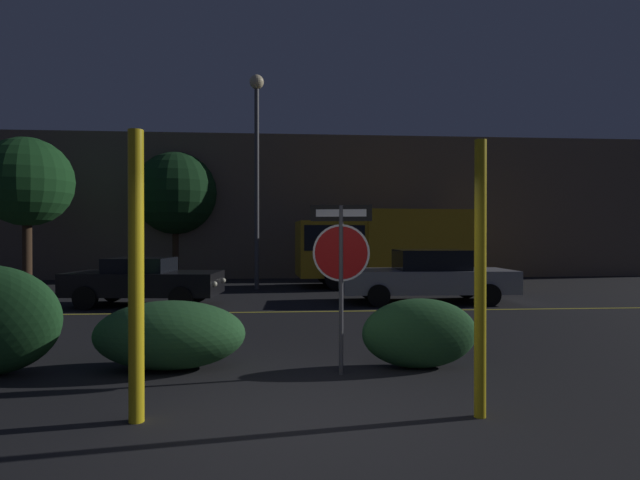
{
  "coord_description": "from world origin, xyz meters",
  "views": [
    {
      "loc": [
        -0.25,
        -4.88,
        1.87
      ],
      "look_at": [
        0.43,
        4.04,
        1.8
      ],
      "focal_mm": 28.0,
      "sensor_mm": 36.0,
      "label": 1
    }
  ],
  "objects_px": {
    "stop_sign": "(341,254)",
    "hedge_bush_3": "(420,333)",
    "yellow_pole_left": "(136,276)",
    "street_lamp": "(257,144)",
    "yellow_pole_right": "(480,279)",
    "passing_car_2": "(144,281)",
    "passing_car_3": "(427,276)",
    "tree_0": "(27,182)",
    "hedge_bush_2": "(170,335)",
    "tree_1": "(176,194)",
    "delivery_truck": "(379,245)"
  },
  "relations": [
    {
      "from": "stop_sign",
      "to": "hedge_bush_3",
      "type": "xyz_separation_m",
      "value": [
        1.15,
        0.24,
        -1.13
      ]
    },
    {
      "from": "yellow_pole_left",
      "to": "street_lamp",
      "type": "height_order",
      "value": "street_lamp"
    },
    {
      "from": "yellow_pole_left",
      "to": "yellow_pole_right",
      "type": "height_order",
      "value": "yellow_pole_left"
    },
    {
      "from": "yellow_pole_left",
      "to": "yellow_pole_right",
      "type": "bearing_deg",
      "value": -2.19
    },
    {
      "from": "passing_car_2",
      "to": "passing_car_3",
      "type": "distance_m",
      "value": 7.76
    },
    {
      "from": "tree_0",
      "to": "passing_car_3",
      "type": "bearing_deg",
      "value": -20.65
    },
    {
      "from": "yellow_pole_right",
      "to": "passing_car_2",
      "type": "relative_size",
      "value": 0.69
    },
    {
      "from": "hedge_bush_2",
      "to": "tree_0",
      "type": "height_order",
      "value": "tree_0"
    },
    {
      "from": "passing_car_2",
      "to": "passing_car_3",
      "type": "xyz_separation_m",
      "value": [
        7.76,
        0.08,
        0.07
      ]
    },
    {
      "from": "hedge_bush_2",
      "to": "tree_1",
      "type": "height_order",
      "value": "tree_1"
    },
    {
      "from": "passing_car_3",
      "to": "stop_sign",
      "type": "bearing_deg",
      "value": 157.03
    },
    {
      "from": "tree_0",
      "to": "tree_1",
      "type": "height_order",
      "value": "tree_1"
    },
    {
      "from": "hedge_bush_3",
      "to": "delivery_truck",
      "type": "bearing_deg",
      "value": 81.7
    },
    {
      "from": "delivery_truck",
      "to": "tree_1",
      "type": "bearing_deg",
      "value": 62.02
    },
    {
      "from": "passing_car_2",
      "to": "street_lamp",
      "type": "bearing_deg",
      "value": 149.79
    },
    {
      "from": "tree_0",
      "to": "yellow_pole_right",
      "type": "bearing_deg",
      "value": -50.83
    },
    {
      "from": "street_lamp",
      "to": "hedge_bush_2",
      "type": "bearing_deg",
      "value": -93.73
    },
    {
      "from": "hedge_bush_2",
      "to": "yellow_pole_left",
      "type": "bearing_deg",
      "value": -86.87
    },
    {
      "from": "yellow_pole_left",
      "to": "hedge_bush_3",
      "type": "bearing_deg",
      "value": 27.77
    },
    {
      "from": "stop_sign",
      "to": "tree_0",
      "type": "distance_m",
      "value": 15.86
    },
    {
      "from": "yellow_pole_right",
      "to": "tree_0",
      "type": "distance_m",
      "value": 17.95
    },
    {
      "from": "hedge_bush_2",
      "to": "hedge_bush_3",
      "type": "distance_m",
      "value": 3.52
    },
    {
      "from": "passing_car_2",
      "to": "street_lamp",
      "type": "relative_size",
      "value": 0.55
    },
    {
      "from": "delivery_truck",
      "to": "tree_1",
      "type": "height_order",
      "value": "tree_1"
    },
    {
      "from": "passing_car_2",
      "to": "tree_0",
      "type": "xyz_separation_m",
      "value": [
        -5.51,
        5.08,
        3.14
      ]
    },
    {
      "from": "yellow_pole_left",
      "to": "hedge_bush_2",
      "type": "distance_m",
      "value": 2.24
    },
    {
      "from": "stop_sign",
      "to": "tree_0",
      "type": "xyz_separation_m",
      "value": [
        -10.0,
        12.11,
        2.19
      ]
    },
    {
      "from": "street_lamp",
      "to": "tree_1",
      "type": "xyz_separation_m",
      "value": [
        -3.72,
        4.49,
        -1.36
      ]
    },
    {
      "from": "hedge_bush_2",
      "to": "passing_car_3",
      "type": "bearing_deg",
      "value": 49.75
    },
    {
      "from": "passing_car_2",
      "to": "street_lamp",
      "type": "height_order",
      "value": "street_lamp"
    },
    {
      "from": "hedge_bush_3",
      "to": "tree_0",
      "type": "height_order",
      "value": "tree_0"
    },
    {
      "from": "hedge_bush_3",
      "to": "tree_1",
      "type": "height_order",
      "value": "tree_1"
    },
    {
      "from": "passing_car_2",
      "to": "tree_0",
      "type": "relative_size",
      "value": 0.76
    },
    {
      "from": "yellow_pole_right",
      "to": "hedge_bush_2",
      "type": "bearing_deg",
      "value": 149.34
    },
    {
      "from": "delivery_truck",
      "to": "tree_0",
      "type": "relative_size",
      "value": 1.17
    },
    {
      "from": "passing_car_3",
      "to": "street_lamp",
      "type": "height_order",
      "value": "street_lamp"
    },
    {
      "from": "passing_car_2",
      "to": "delivery_truck",
      "type": "distance_m",
      "value": 8.7
    },
    {
      "from": "stop_sign",
      "to": "yellow_pole_left",
      "type": "bearing_deg",
      "value": -134.15
    },
    {
      "from": "yellow_pole_left",
      "to": "delivery_truck",
      "type": "xyz_separation_m",
      "value": [
        5.07,
        13.23,
        0.09
      ]
    },
    {
      "from": "passing_car_2",
      "to": "tree_1",
      "type": "relative_size",
      "value": 0.75
    },
    {
      "from": "yellow_pole_left",
      "to": "passing_car_2",
      "type": "distance_m",
      "value": 8.9
    },
    {
      "from": "passing_car_3",
      "to": "tree_0",
      "type": "bearing_deg",
      "value": 71.11
    },
    {
      "from": "hedge_bush_3",
      "to": "passing_car_2",
      "type": "relative_size",
      "value": 0.4
    },
    {
      "from": "passing_car_3",
      "to": "street_lamp",
      "type": "relative_size",
      "value": 0.65
    },
    {
      "from": "yellow_pole_right",
      "to": "yellow_pole_left",
      "type": "bearing_deg",
      "value": 177.81
    },
    {
      "from": "passing_car_3",
      "to": "delivery_truck",
      "type": "bearing_deg",
      "value": 7.48
    },
    {
      "from": "hedge_bush_3",
      "to": "delivery_truck",
      "type": "relative_size",
      "value": 0.26
    },
    {
      "from": "stop_sign",
      "to": "yellow_pole_right",
      "type": "bearing_deg",
      "value": -42.35
    },
    {
      "from": "street_lamp",
      "to": "tree_1",
      "type": "distance_m",
      "value": 5.99
    },
    {
      "from": "stop_sign",
      "to": "yellow_pole_left",
      "type": "distance_m",
      "value": 2.74
    }
  ]
}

